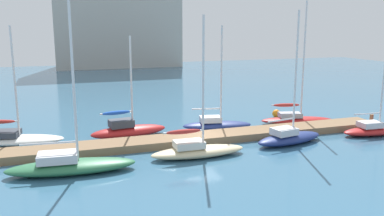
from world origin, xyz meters
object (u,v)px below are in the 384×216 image
object	(u,v)px
sailboat_0	(13,138)
sailboat_3	(197,149)
sailboat_4	(216,124)
sailboat_2	(128,129)
sailboat_7	(375,129)
harbor_building_distant	(117,10)
sailboat_5	(289,136)
mooring_buoy_orange	(276,113)
sailboat_1	(70,164)
sailboat_6	(296,118)

from	to	relation	value
sailboat_0	sailboat_3	distance (m)	12.70
sailboat_4	sailboat_2	bearing A→B (deg)	-169.30
sailboat_3	sailboat_7	xyz separation A→B (m)	(14.12, 0.60, -0.06)
harbor_building_distant	sailboat_4	bearing A→B (deg)	-90.31
sailboat_2	sailboat_5	size ratio (longest dim) A/B	0.81
sailboat_0	sailboat_2	distance (m)	7.72
sailboat_3	mooring_buoy_orange	xyz separation A→B (m)	(10.20, 8.05, -0.15)
sailboat_5	sailboat_7	xyz separation A→B (m)	(7.24, -0.04, -0.07)
sailboat_1	sailboat_4	size ratio (longest dim) A/B	1.16
sailboat_4	sailboat_3	bearing A→B (deg)	-111.03
sailboat_1	mooring_buoy_orange	world-z (taller)	sailboat_1
sailboat_6	sailboat_7	xyz separation A→B (m)	(3.57, -4.90, -0.07)
sailboat_1	mooring_buoy_orange	size ratio (longest dim) A/B	13.15
sailboat_6	harbor_building_distant	xyz separation A→B (m)	(-6.61, 51.38, 10.26)
sailboat_4	sailboat_6	bearing A→B (deg)	8.18
sailboat_2	sailboat_3	distance (m)	6.71
sailboat_7	sailboat_2	bearing A→B (deg)	166.22
sailboat_4	sailboat_0	bearing A→B (deg)	-171.54
sailboat_3	harbor_building_distant	world-z (taller)	harbor_building_distant
sailboat_0	sailboat_7	size ratio (longest dim) A/B	1.08
sailboat_4	sailboat_5	size ratio (longest dim) A/B	0.89
sailboat_2	sailboat_5	world-z (taller)	sailboat_5
sailboat_3	mooring_buoy_orange	size ratio (longest dim) A/B	12.25
sailboat_6	sailboat_5	bearing A→B (deg)	-113.12
sailboat_1	sailboat_3	xyz separation A→B (m)	(7.48, 0.43, -0.00)
mooring_buoy_orange	harbor_building_distant	bearing A→B (deg)	97.31
sailboat_0	sailboat_2	bearing A→B (deg)	6.39
sailboat_4	harbor_building_distant	world-z (taller)	harbor_building_distant
sailboat_0	sailboat_5	xyz separation A→B (m)	(17.79, -5.86, 0.07)
sailboat_1	harbor_building_distant	size ratio (longest dim) A/B	0.39
harbor_building_distant	sailboat_7	bearing A→B (deg)	-79.74
sailboat_0	sailboat_3	xyz separation A→B (m)	(10.91, -6.50, 0.06)
sailboat_1	sailboat_7	bearing A→B (deg)	7.27
sailboat_7	sailboat_0	bearing A→B (deg)	169.92
sailboat_0	sailboat_4	bearing A→B (deg)	8.39
sailboat_0	mooring_buoy_orange	world-z (taller)	sailboat_0
sailboat_0	sailboat_2	xyz separation A→B (m)	(7.69, -0.61, 0.12)
sailboat_2	sailboat_6	size ratio (longest dim) A/B	0.74
sailboat_3	sailboat_2	bearing A→B (deg)	119.21
sailboat_2	mooring_buoy_orange	distance (m)	13.59
sailboat_3	sailboat_5	bearing A→B (deg)	5.88
sailboat_3	mooring_buoy_orange	bearing A→B (deg)	38.83
sailboat_0	sailboat_4	size ratio (longest dim) A/B	1.00
sailboat_1	mooring_buoy_orange	bearing A→B (deg)	30.16
sailboat_0	sailboat_4	world-z (taller)	sailboat_4
sailboat_0	harbor_building_distant	bearing A→B (deg)	84.53
sailboat_0	sailboat_3	world-z (taller)	sailboat_3
sailboat_2	sailboat_4	size ratio (longest dim) A/B	0.91
sailboat_1	harbor_building_distant	distance (m)	59.33
sailboat_2	sailboat_7	world-z (taller)	sailboat_7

